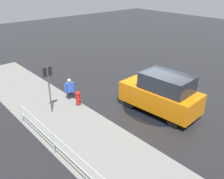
# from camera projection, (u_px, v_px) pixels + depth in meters

# --- Properties ---
(ground_plane) EXTENTS (60.00, 60.00, 0.00)m
(ground_plane) POSITION_uv_depth(u_px,v_px,m) (155.00, 108.00, 12.85)
(ground_plane) COLOR black
(kerb_strip) EXTENTS (24.00, 3.20, 0.04)m
(kerb_strip) POSITION_uv_depth(u_px,v_px,m) (90.00, 140.00, 10.33)
(kerb_strip) COLOR slate
(kerb_strip) RESTS_ON ground
(moving_hatchback) EXTENTS (4.02, 1.99, 2.06)m
(moving_hatchback) POSITION_uv_depth(u_px,v_px,m) (162.00, 93.00, 12.06)
(moving_hatchback) COLOR orange
(moving_hatchback) RESTS_ON ground
(fire_hydrant) EXTENTS (0.42, 0.31, 0.80)m
(fire_hydrant) POSITION_uv_depth(u_px,v_px,m) (78.00, 98.00, 12.98)
(fire_hydrant) COLOR red
(fire_hydrant) RESTS_ON ground
(pedestrian) EXTENTS (0.26, 0.57, 1.22)m
(pedestrian) POSITION_uv_depth(u_px,v_px,m) (70.00, 88.00, 13.48)
(pedestrian) COLOR blue
(pedestrian) RESTS_ON ground
(metal_railing) EXTENTS (9.10, 0.04, 1.05)m
(metal_railing) POSITION_uv_depth(u_px,v_px,m) (76.00, 160.00, 8.15)
(metal_railing) COLOR #B7BABF
(metal_railing) RESTS_ON ground
(sign_post) EXTENTS (0.07, 0.44, 2.40)m
(sign_post) POSITION_uv_depth(u_px,v_px,m) (49.00, 83.00, 11.80)
(sign_post) COLOR #4C4C51
(sign_post) RESTS_ON ground
(puddle_patch) EXTENTS (3.91, 3.91, 0.01)m
(puddle_patch) POSITION_uv_depth(u_px,v_px,m) (160.00, 106.00, 13.01)
(puddle_patch) COLOR black
(puddle_patch) RESTS_ON ground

